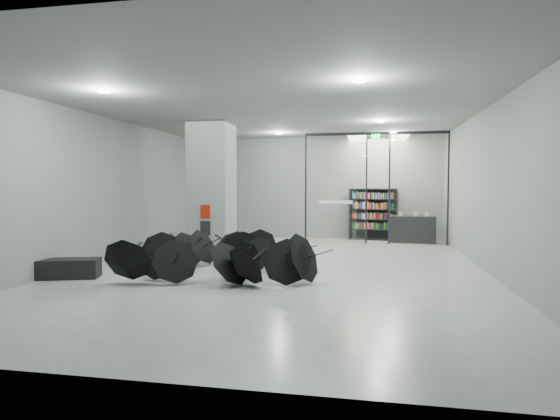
% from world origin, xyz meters
% --- Properties ---
extents(room, '(14.00, 14.02, 4.01)m').
position_xyz_m(room, '(0.00, 0.00, 2.84)').
color(room, gray).
rests_on(room, ground).
extents(column, '(1.20, 1.20, 4.00)m').
position_xyz_m(column, '(-2.50, 2.00, 2.00)').
color(column, slate).
rests_on(column, ground).
extents(fire_cabinet, '(0.28, 0.04, 0.38)m').
position_xyz_m(fire_cabinet, '(-2.50, 1.38, 1.35)').
color(fire_cabinet, '#A50A07').
rests_on(fire_cabinet, column).
extents(info_panel, '(0.30, 0.03, 0.42)m').
position_xyz_m(info_panel, '(-2.50, 1.38, 0.85)').
color(info_panel, black).
rests_on(info_panel, column).
extents(exit_sign, '(0.30, 0.06, 0.15)m').
position_xyz_m(exit_sign, '(2.40, 5.30, 3.82)').
color(exit_sign, '#0CE533').
rests_on(exit_sign, room).
extents(glass_partition, '(5.06, 0.08, 4.00)m').
position_xyz_m(glass_partition, '(2.39, 5.50, 2.18)').
color(glass_partition, silver).
rests_on(glass_partition, ground).
extents(bench, '(1.46, 0.97, 0.43)m').
position_xyz_m(bench, '(-4.50, -2.14, 0.22)').
color(bench, black).
rests_on(bench, ground).
extents(bookshelf, '(1.84, 0.66, 1.98)m').
position_xyz_m(bookshelf, '(2.36, 6.75, 0.99)').
color(bookshelf, black).
rests_on(bookshelf, ground).
extents(shop_counter, '(1.68, 0.78, 0.98)m').
position_xyz_m(shop_counter, '(3.77, 6.13, 0.49)').
color(shop_counter, black).
rests_on(shop_counter, ground).
extents(umbrella_cluster, '(5.10, 4.25, 1.26)m').
position_xyz_m(umbrella_cluster, '(-1.33, -1.03, 0.31)').
color(umbrella_cluster, black).
rests_on(umbrella_cluster, ground).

